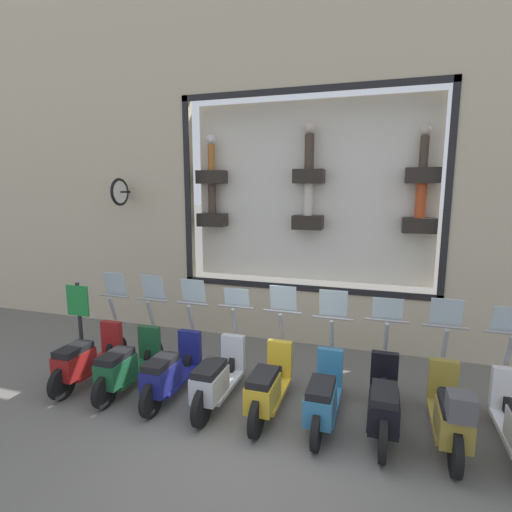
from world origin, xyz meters
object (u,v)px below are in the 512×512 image
at_px(scooter_green_7, 127,363).
at_px(scooter_yellow_4, 268,385).
at_px(scooter_olive_1, 450,412).
at_px(shop_sign_post, 80,321).
at_px(scooter_black_2, 384,402).
at_px(scooter_silver_5, 218,377).
at_px(scooter_red_8, 87,357).
at_px(scooter_teal_3, 323,394).
at_px(scooter_navy_6, 171,370).

bearing_deg(scooter_green_7, scooter_yellow_4, -89.95).
xyz_separation_m(scooter_olive_1, shop_sign_post, (0.62, 5.99, 0.32)).
relative_size(scooter_black_2, scooter_silver_5, 1.00).
distance_m(scooter_olive_1, scooter_red_8, 5.38).
height_order(scooter_silver_5, shop_sign_post, scooter_silver_5).
relative_size(scooter_black_2, shop_sign_post, 1.20).
xyz_separation_m(scooter_olive_1, scooter_green_7, (0.06, 4.61, -0.05)).
distance_m(scooter_red_8, shop_sign_post, 0.91).
height_order(scooter_teal_3, shop_sign_post, scooter_teal_3).
height_order(scooter_yellow_4, scooter_navy_6, scooter_yellow_4).
xyz_separation_m(scooter_yellow_4, scooter_green_7, (-0.00, 2.31, -0.01)).
distance_m(scooter_yellow_4, scooter_silver_5, 0.77).
bearing_deg(scooter_navy_6, scooter_olive_1, -90.84).
distance_m(scooter_olive_1, scooter_black_2, 0.77).
bearing_deg(scooter_black_2, scooter_teal_3, 90.37).
bearing_deg(scooter_silver_5, scooter_yellow_4, -89.87).
distance_m(scooter_navy_6, scooter_green_7, 0.77).
bearing_deg(scooter_teal_3, scooter_yellow_4, 89.68).
bearing_deg(scooter_olive_1, scooter_green_7, 89.30).
xyz_separation_m(scooter_olive_1, scooter_yellow_4, (0.06, 2.31, -0.04)).
height_order(scooter_teal_3, scooter_red_8, scooter_red_8).
bearing_deg(scooter_olive_1, shop_sign_post, 84.05).
relative_size(scooter_teal_3, scooter_yellow_4, 0.99).
bearing_deg(scooter_green_7, scooter_teal_3, -90.05).
height_order(scooter_green_7, scooter_red_8, scooter_green_7).
bearing_deg(scooter_silver_5, scooter_navy_6, 89.98).
xyz_separation_m(scooter_olive_1, scooter_red_8, (0.06, 5.38, -0.05)).
bearing_deg(scooter_navy_6, scooter_black_2, -89.96).
bearing_deg(scooter_yellow_4, scooter_red_8, 90.02).
bearing_deg(scooter_red_8, scooter_yellow_4, -89.98).
xyz_separation_m(scooter_teal_3, scooter_navy_6, (0.00, 2.31, 0.01)).
height_order(scooter_black_2, scooter_navy_6, scooter_navy_6).
bearing_deg(scooter_black_2, scooter_red_8, 90.02).
bearing_deg(scooter_olive_1, scooter_yellow_4, 88.56).
distance_m(scooter_olive_1, scooter_silver_5, 3.08).
xyz_separation_m(scooter_yellow_4, shop_sign_post, (0.57, 3.68, 0.36)).
distance_m(scooter_olive_1, scooter_green_7, 4.61).
xyz_separation_m(scooter_teal_3, shop_sign_post, (0.57, 4.45, 0.38)).
distance_m(scooter_teal_3, scooter_navy_6, 2.31).
distance_m(scooter_yellow_4, scooter_red_8, 3.07).
height_order(scooter_olive_1, shop_sign_post, scooter_olive_1).
bearing_deg(scooter_silver_5, scooter_olive_1, -91.05).
relative_size(scooter_olive_1, scooter_yellow_4, 1.00).
distance_m(scooter_black_2, scooter_green_7, 3.84).
height_order(scooter_red_8, shop_sign_post, scooter_red_8).
bearing_deg(scooter_teal_3, scooter_black_2, -89.63).
height_order(scooter_olive_1, scooter_red_8, scooter_red_8).
height_order(scooter_black_2, scooter_green_7, scooter_green_7).
height_order(scooter_silver_5, scooter_red_8, scooter_red_8).
relative_size(scooter_black_2, scooter_yellow_4, 1.00).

